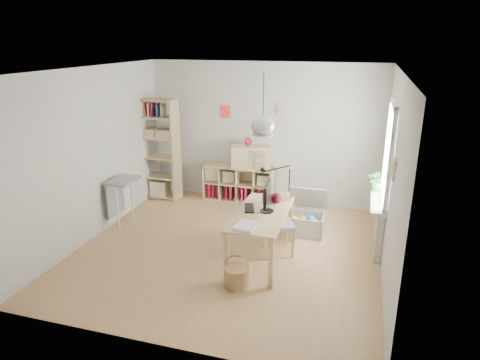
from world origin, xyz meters
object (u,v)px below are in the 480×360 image
(chair, at_px, (277,220))
(storage_chest, at_px, (305,219))
(monitor, at_px, (267,196))
(drawer_chest, at_px, (251,157))
(cube_shelf, at_px, (238,186))
(tall_bookshelf, at_px, (158,145))
(desk, at_px, (261,219))

(chair, relative_size, storage_chest, 1.19)
(monitor, xyz_separation_m, drawer_chest, (-0.81, 2.13, -0.06))
(cube_shelf, relative_size, chair, 1.57)
(cube_shelf, height_order, storage_chest, cube_shelf)
(chair, bearing_deg, tall_bookshelf, 125.50)
(storage_chest, bearing_deg, chair, -110.66)
(tall_bookshelf, distance_m, monitor, 3.26)
(desk, height_order, cube_shelf, desk)
(cube_shelf, bearing_deg, drawer_chest, -8.55)
(storage_chest, bearing_deg, drawer_chest, 139.93)
(tall_bookshelf, bearing_deg, drawer_chest, 7.44)
(desk, height_order, tall_bookshelf, tall_bookshelf)
(tall_bookshelf, distance_m, storage_chest, 3.28)
(tall_bookshelf, relative_size, storage_chest, 2.67)
(tall_bookshelf, xyz_separation_m, chair, (2.75, -1.61, -0.58))
(cube_shelf, bearing_deg, monitor, -63.42)
(cube_shelf, distance_m, monitor, 2.53)
(desk, xyz_separation_m, chair, (0.16, 0.34, -0.15))
(cube_shelf, bearing_deg, storage_chest, -36.25)
(storage_chest, bearing_deg, desk, -112.00)
(desk, xyz_separation_m, tall_bookshelf, (-2.59, 1.95, 0.43))
(tall_bookshelf, relative_size, chair, 2.25)
(chair, distance_m, storage_chest, 0.90)
(chair, height_order, storage_chest, chair)
(tall_bookshelf, xyz_separation_m, monitor, (2.65, -1.89, -0.10))
(storage_chest, xyz_separation_m, monitor, (-0.41, -1.08, 0.76))
(tall_bookshelf, bearing_deg, chair, -30.32)
(tall_bookshelf, relative_size, drawer_chest, 2.68)
(chair, bearing_deg, desk, -139.91)
(desk, xyz_separation_m, cube_shelf, (-1.02, 2.23, -0.36))
(cube_shelf, relative_size, drawer_chest, 1.88)
(cube_shelf, relative_size, storage_chest, 1.87)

